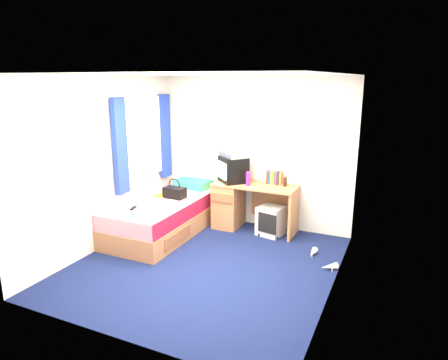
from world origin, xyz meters
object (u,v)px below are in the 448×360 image
at_px(storage_cube, 271,221).
at_px(vcr, 233,154).
at_px(pillow, 193,184).
at_px(crt_tv, 233,169).
at_px(aerosol_can, 247,177).
at_px(remote_control, 133,208).
at_px(towel, 164,205).
at_px(desk, 239,203).
at_px(colour_swatch_fan, 150,209).
at_px(water_bottle, 137,200).
at_px(white_heels, 321,260).
at_px(magazine, 164,195).
at_px(bed, 163,217).
at_px(picture_frame, 285,182).
at_px(handbag, 175,192).
at_px(pink_water_bottle, 248,179).

xyz_separation_m(storage_cube, vcr, (-0.68, 0.09, 0.97)).
height_order(pillow, crt_tv, crt_tv).
bearing_deg(aerosol_can, storage_cube, -14.19).
bearing_deg(remote_control, towel, 15.01).
distance_m(storage_cube, vcr, 1.19).
bearing_deg(desk, colour_swatch_fan, -127.07).
bearing_deg(water_bottle, colour_swatch_fan, -26.90).
distance_m(aerosol_can, white_heels, 1.75).
xyz_separation_m(magazine, white_heels, (2.57, -0.24, -0.51)).
distance_m(towel, remote_control, 0.44).
height_order(bed, magazine, magazine).
xyz_separation_m(picture_frame, handbag, (-1.58, -0.65, -0.19)).
xyz_separation_m(handbag, remote_control, (-0.26, -0.71, -0.08)).
xyz_separation_m(pink_water_bottle, aerosol_can, (-0.07, 0.15, -0.01)).
distance_m(pillow, water_bottle, 1.16).
distance_m(storage_cube, water_bottle, 2.07).
relative_size(vcr, water_bottle, 2.16).
distance_m(towel, water_bottle, 0.51).
bearing_deg(storage_cube, water_bottle, -140.67).
height_order(bed, crt_tv, crt_tv).
xyz_separation_m(pink_water_bottle, colour_swatch_fan, (-1.09, -1.06, -0.30)).
distance_m(desk, colour_swatch_fan, 1.48).
height_order(vcr, picture_frame, vcr).
bearing_deg(magazine, crt_tv, 27.27).
relative_size(desk, storage_cube, 2.89).
bearing_deg(aerosol_can, bed, -145.15).
height_order(vcr, water_bottle, vcr).
xyz_separation_m(pillow, magazine, (-0.20, -0.62, -0.06)).
relative_size(storage_cube, vcr, 1.04).
relative_size(magazine, colour_swatch_fan, 1.27).
bearing_deg(colour_swatch_fan, handbag, 86.97).
distance_m(magazine, colour_swatch_fan, 0.70).
bearing_deg(pillow, crt_tv, -8.11).
height_order(bed, pink_water_bottle, pink_water_bottle).
height_order(storage_cube, towel, towel).
relative_size(pillow, remote_control, 3.76).
bearing_deg(magazine, colour_swatch_fan, -73.15).
bearing_deg(water_bottle, pillow, 72.19).
xyz_separation_m(bed, crt_tv, (0.86, 0.74, 0.69)).
relative_size(water_bottle, white_heels, 0.37).
bearing_deg(towel, pink_water_bottle, 44.40).
distance_m(bed, colour_swatch_fan, 0.53).
bearing_deg(picture_frame, aerosol_can, -172.70).
xyz_separation_m(pillow, storage_cube, (1.47, -0.20, -0.38)).
height_order(picture_frame, aerosol_can, aerosol_can).
bearing_deg(water_bottle, remote_control, -63.59).
xyz_separation_m(bed, magazine, (-0.13, 0.23, 0.28)).
relative_size(pillow, towel, 2.22).
distance_m(storage_cube, picture_frame, 0.64).
xyz_separation_m(aerosol_can, water_bottle, (-1.38, -1.02, -0.27)).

